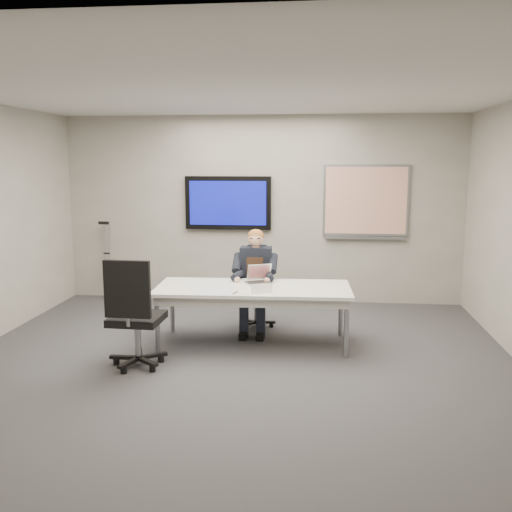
# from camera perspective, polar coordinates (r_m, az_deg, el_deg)

# --- Properties ---
(floor) EXTENTS (6.00, 6.00, 0.02)m
(floor) POSITION_cam_1_polar(r_m,az_deg,el_deg) (6.01, -2.34, -11.25)
(floor) COLOR #343537
(floor) RESTS_ON ground
(ceiling) EXTENTS (6.00, 6.00, 0.02)m
(ceiling) POSITION_cam_1_polar(r_m,az_deg,el_deg) (5.66, -2.54, 16.29)
(ceiling) COLOR silver
(ceiling) RESTS_ON wall_back
(wall_back) EXTENTS (6.00, 0.02, 2.80)m
(wall_back) POSITION_cam_1_polar(r_m,az_deg,el_deg) (8.63, 0.54, 4.67)
(wall_back) COLOR gray
(wall_back) RESTS_ON ground
(wall_front) EXTENTS (6.00, 0.02, 2.80)m
(wall_front) POSITION_cam_1_polar(r_m,az_deg,el_deg) (2.79, -11.70, -5.91)
(wall_front) COLOR gray
(wall_front) RESTS_ON ground
(conference_table) EXTENTS (2.27, 1.02, 0.69)m
(conference_table) POSITION_cam_1_polar(r_m,az_deg,el_deg) (6.62, -0.28, -3.76)
(conference_table) COLOR white
(conference_table) RESTS_ON ground
(tv_display) EXTENTS (1.30, 0.09, 0.80)m
(tv_display) POSITION_cam_1_polar(r_m,az_deg,el_deg) (8.63, -2.81, 5.33)
(tv_display) COLOR black
(tv_display) RESTS_ON wall_back
(whiteboard) EXTENTS (1.25, 0.08, 1.10)m
(whiteboard) POSITION_cam_1_polar(r_m,az_deg,el_deg) (8.58, 10.93, 5.34)
(whiteboard) COLOR gray
(whiteboard) RESTS_ON wall_back
(office_chair_far) EXTENTS (0.49, 0.49, 0.94)m
(office_chair_far) POSITION_cam_1_polar(r_m,az_deg,el_deg) (7.40, 0.01, -4.87)
(office_chair_far) COLOR black
(office_chair_far) RESTS_ON ground
(office_chair_near) EXTENTS (0.57, 0.57, 1.17)m
(office_chair_near) POSITION_cam_1_polar(r_m,az_deg,el_deg) (6.07, -11.93, -7.61)
(office_chair_near) COLOR black
(office_chair_near) RESTS_ON ground
(seated_person) EXTENTS (0.40, 0.69, 1.28)m
(seated_person) POSITION_cam_1_polar(r_m,az_deg,el_deg) (7.12, -0.15, -3.58)
(seated_person) COLOR #1D2230
(seated_person) RESTS_ON office_chair_far
(crutch) EXTENTS (0.33, 0.45, 1.27)m
(crutch) POSITION_cam_1_polar(r_m,az_deg,el_deg) (9.12, -14.65, -0.29)
(crutch) COLOR #95979C
(crutch) RESTS_ON ground
(laptop) EXTENTS (0.35, 0.38, 0.21)m
(laptop) POSITION_cam_1_polar(r_m,az_deg,el_deg) (6.83, 0.25, -2.21)
(laptop) COLOR silver
(laptop) RESTS_ON conference_table
(name_tent) EXTENTS (0.24, 0.15, 0.09)m
(name_tent) POSITION_cam_1_polar(r_m,az_deg,el_deg) (6.30, 0.57, -3.27)
(name_tent) COLOR white
(name_tent) RESTS_ON conference_table
(pen) EXTENTS (0.04, 0.13, 0.01)m
(pen) POSITION_cam_1_polar(r_m,az_deg,el_deg) (6.29, -2.08, -3.67)
(pen) COLOR black
(pen) RESTS_ON conference_table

